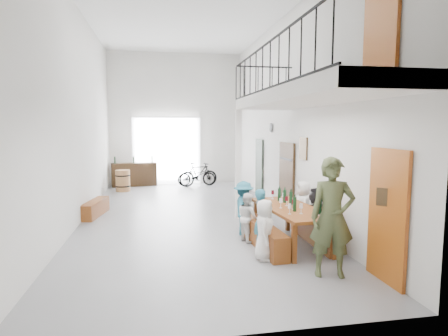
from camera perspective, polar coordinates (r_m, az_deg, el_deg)
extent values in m
plane|color=slate|center=(10.36, -5.51, -7.29)|extent=(12.00, 12.00, 0.00)
plane|color=white|center=(16.06, -7.36, 7.40)|extent=(5.50, 0.00, 5.50)
plane|color=white|center=(4.13, 0.95, 10.75)|extent=(5.50, 0.00, 5.50)
plane|color=white|center=(10.23, -21.36, 7.67)|extent=(0.00, 12.00, 12.00)
plane|color=white|center=(10.65, 9.39, 7.95)|extent=(0.00, 12.00, 12.00)
plane|color=white|center=(10.53, -5.86, 23.23)|extent=(12.00, 12.00, 0.00)
cube|color=white|center=(16.02, -8.72, 2.55)|extent=(2.80, 0.08, 2.80)
cube|color=#9B4A12|center=(6.36, 23.63, -6.76)|extent=(0.06, 0.95, 2.10)
cube|color=#372312|center=(10.44, 9.51, -1.65)|extent=(0.06, 1.10, 2.00)
cube|color=#313C32|center=(13.09, 5.40, 0.01)|extent=(0.06, 0.80, 2.00)
cube|color=#9B4A12|center=(6.75, 22.84, 20.14)|extent=(0.06, 0.90, 1.95)
cube|color=#3D2C18|center=(9.34, 11.99, 2.92)|extent=(0.04, 0.45, 0.55)
cylinder|color=white|center=(11.77, 7.22, 6.11)|extent=(0.04, 0.28, 0.28)
cube|color=white|center=(7.41, 12.25, 10.58)|extent=(1.50, 5.60, 0.25)
cube|color=black|center=(7.31, 6.84, 18.51)|extent=(0.03, 5.60, 0.03)
cube|color=black|center=(7.18, 6.76, 12.02)|extent=(0.03, 5.60, 0.03)
cube|color=black|center=(10.13, 6.20, 15.07)|extent=(1.50, 0.03, 0.03)
cube|color=white|center=(9.86, 2.16, 0.53)|extent=(0.14, 0.14, 2.88)
cube|color=brown|center=(7.84, 10.17, -6.10)|extent=(1.15, 2.40, 0.06)
cube|color=brown|center=(6.90, 10.64, -11.23)|extent=(0.08, 0.08, 0.73)
cube|color=brown|center=(7.27, 16.44, -10.47)|extent=(0.08, 0.08, 0.73)
cube|color=brown|center=(8.68, 4.85, -7.49)|extent=(0.08, 0.08, 0.73)
cube|color=brown|center=(8.97, 9.70, -7.09)|extent=(0.08, 0.08, 0.73)
cube|color=brown|center=(7.75, 5.92, -10.16)|extent=(0.45, 2.09, 0.48)
cube|color=brown|center=(8.23, 13.53, -9.31)|extent=(0.28, 2.08, 0.48)
cylinder|color=black|center=(8.01, 10.15, -4.34)|extent=(0.07, 0.07, 0.35)
cylinder|color=black|center=(8.23, 9.23, -4.03)|extent=(0.07, 0.07, 0.35)
cylinder|color=black|center=(7.42, 10.73, -5.19)|extent=(0.07, 0.07, 0.35)
cylinder|color=black|center=(8.40, 8.44, -3.80)|extent=(0.07, 0.07, 0.35)
cube|color=brown|center=(10.90, -19.03, -5.81)|extent=(0.58, 1.51, 0.42)
cylinder|color=brown|center=(14.63, -15.15, -1.87)|extent=(0.54, 0.54, 0.81)
cylinder|color=black|center=(14.66, -15.13, -2.65)|extent=(0.55, 0.55, 0.05)
cylinder|color=black|center=(14.60, -15.17, -1.09)|extent=(0.55, 0.55, 0.05)
cube|color=#372312|center=(15.84, -13.52, -0.96)|extent=(1.85, 0.78, 0.95)
cylinder|color=black|center=(15.72, -16.29, 1.16)|extent=(0.06, 0.06, 0.28)
cylinder|color=black|center=(15.80, -13.59, 1.26)|extent=(0.06, 0.06, 0.28)
cylinder|color=black|center=(15.90, -10.91, 1.36)|extent=(0.06, 0.06, 0.28)
imported|color=white|center=(6.96, 6.18, -9.33)|extent=(0.52, 0.64, 1.12)
imported|color=#25687E|center=(7.51, 5.73, -7.78)|extent=(0.35, 0.48, 1.21)
imported|color=white|center=(8.04, 3.65, -7.46)|extent=(0.51, 0.59, 1.04)
imported|color=#25687E|center=(8.48, 3.00, -6.10)|extent=(0.61, 0.87, 1.22)
imported|color=#9E311B|center=(7.68, 15.34, -8.06)|extent=(0.44, 0.70, 1.11)
imported|color=black|center=(8.26, 13.85, -6.84)|extent=(0.65, 1.12, 1.16)
imported|color=white|center=(8.78, 11.95, -5.84)|extent=(0.46, 0.63, 1.21)
imported|color=#424B2A|center=(6.33, 16.15, -7.23)|extent=(0.81, 0.64, 1.95)
imported|color=#1B4B16|center=(10.98, 7.30, -5.43)|extent=(0.45, 0.41, 0.42)
imported|color=black|center=(15.51, -4.21, -1.17)|extent=(1.61, 0.66, 0.83)
imported|color=black|center=(15.30, -3.93, -0.99)|extent=(1.70, 0.85, 0.98)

